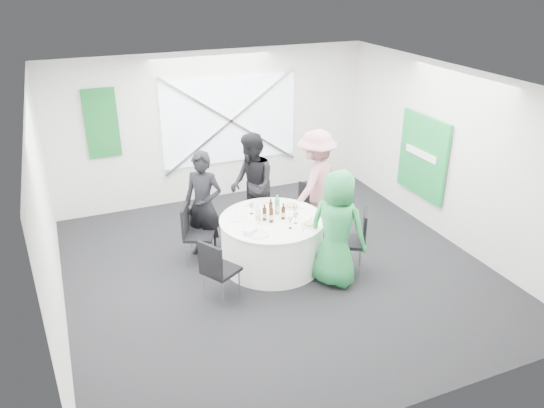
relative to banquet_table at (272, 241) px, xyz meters
name	(u,v)px	position (x,y,z in m)	size (l,w,h in m)	color
floor	(277,269)	(0.00, -0.20, -0.38)	(6.00, 6.00, 0.00)	black
ceiling	(278,83)	(0.00, -0.20, 2.42)	(6.00, 6.00, 0.00)	white
wall_back	(214,127)	(0.00, 2.80, 1.02)	(6.00, 6.00, 0.00)	silver
wall_front	(406,299)	(0.00, -3.20, 1.02)	(6.00, 6.00, 0.00)	silver
wall_left	(47,220)	(-3.00, -0.20, 1.02)	(6.00, 6.00, 0.00)	silver
wall_right	(451,156)	(3.00, -0.20, 1.02)	(6.00, 6.00, 0.00)	silver
window_panel	(230,120)	(0.30, 2.76, 1.12)	(2.60, 0.03, 1.60)	white
window_brace_a	(231,121)	(0.30, 2.72, 1.12)	(0.05, 0.05, 3.16)	silver
window_brace_b	(231,121)	(0.30, 2.72, 1.12)	(0.05, 0.05, 3.16)	silver
green_banner	(102,123)	(-2.00, 2.75, 1.32)	(0.55, 0.04, 1.20)	#14652B
green_sign	(423,156)	(2.94, 0.40, 0.82)	(0.05, 1.20, 1.40)	#198A3B
banquet_table	(272,241)	(0.00, 0.00, 0.00)	(1.56, 1.56, 0.76)	white
chair_back	(260,204)	(0.20, 1.01, 0.15)	(0.48, 0.49, 0.91)	black
chair_back_left	(193,230)	(-1.07, 0.51, 0.16)	(0.57, 0.56, 0.93)	black
chair_back_right	(306,207)	(0.87, 0.63, 0.15)	(0.57, 0.57, 0.90)	black
chair_front_right	(356,236)	(1.05, -0.64, 0.19)	(0.61, 0.61, 0.97)	black
chair_front_left	(217,267)	(-1.06, -0.63, 0.16)	(0.57, 0.57, 0.92)	black
person_man_back_left	(203,205)	(-0.84, 0.69, 0.46)	(0.61, 0.40, 1.68)	black
person_man_back	(252,185)	(0.09, 1.07, 0.49)	(0.85, 0.46, 1.74)	black
person_woman_pink	(316,183)	(1.07, 0.69, 0.52)	(1.16, 0.54, 1.79)	#BF7B80
person_woman_green	(337,229)	(0.64, -0.81, 0.47)	(0.83, 0.54, 1.71)	#258A45
plate_back	(258,206)	(-0.02, 0.49, 0.39)	(0.27, 0.27, 0.01)	silver
plate_back_left	(238,218)	(-0.46, 0.21, 0.39)	(0.28, 0.28, 0.01)	silver
plate_back_right	(292,206)	(0.44, 0.26, 0.40)	(0.27, 0.27, 0.04)	silver
plate_front_right	(309,224)	(0.41, -0.40, 0.40)	(0.25, 0.25, 0.04)	silver
plate_front_left	(258,234)	(-0.37, -0.39, 0.39)	(0.28, 0.28, 0.01)	silver
napkin	(250,231)	(-0.46, -0.30, 0.42)	(0.18, 0.12, 0.05)	white
beer_bottle_a	(264,214)	(-0.12, 0.01, 0.47)	(0.06, 0.06, 0.25)	#351A09
beer_bottle_b	(271,209)	(0.02, 0.10, 0.49)	(0.06, 0.06, 0.28)	#351A09
beer_bottle_c	(283,213)	(0.15, -0.06, 0.47)	(0.06, 0.06, 0.25)	#351A09
beer_bottle_d	(271,216)	(-0.05, -0.09, 0.48)	(0.06, 0.06, 0.27)	#351A09
green_water_bottle	(277,206)	(0.14, 0.13, 0.50)	(0.08, 0.08, 0.30)	#40A757
clear_water_bottle	(258,216)	(-0.24, -0.05, 0.50)	(0.08, 0.08, 0.30)	white
wine_glass_a	(295,209)	(0.34, -0.07, 0.50)	(0.07, 0.07, 0.17)	white
wine_glass_b	(290,220)	(0.12, -0.38, 0.50)	(0.07, 0.07, 0.17)	white
wine_glass_c	(296,216)	(0.26, -0.27, 0.50)	(0.07, 0.07, 0.17)	white
wine_glass_d	(251,206)	(-0.22, 0.28, 0.50)	(0.07, 0.07, 0.17)	white
fork_a	(244,232)	(-0.52, -0.24, 0.38)	(0.01, 0.15, 0.01)	silver
knife_a	(265,237)	(-0.31, -0.49, 0.38)	(0.01, 0.15, 0.01)	silver
fork_b	(304,230)	(0.28, -0.51, 0.38)	(0.01, 0.15, 0.01)	silver
knife_b	(311,219)	(0.52, -0.24, 0.38)	(0.01, 0.15, 0.01)	silver
fork_c	(268,202)	(0.16, 0.55, 0.38)	(0.01, 0.15, 0.01)	silver
knife_c	(248,206)	(-0.17, 0.55, 0.38)	(0.01, 0.15, 0.01)	silver
fork_d	(236,213)	(-0.43, 0.39, 0.38)	(0.01, 0.15, 0.01)	silver
knife_d	(233,220)	(-0.55, 0.18, 0.38)	(0.01, 0.15, 0.01)	silver
fork_e	(300,208)	(0.55, 0.18, 0.38)	(0.01, 0.15, 0.01)	silver
knife_e	(287,204)	(0.42, 0.40, 0.38)	(0.01, 0.15, 0.01)	silver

